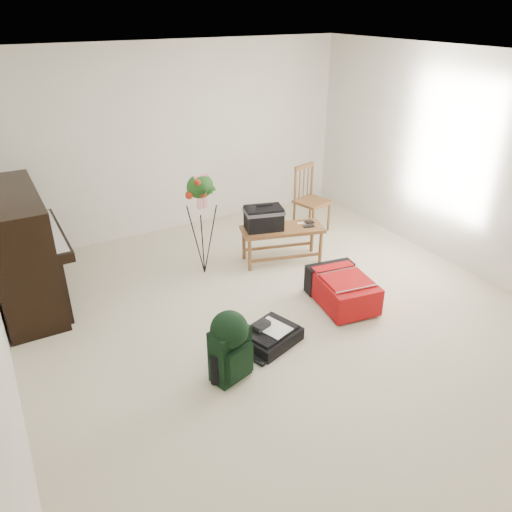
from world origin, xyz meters
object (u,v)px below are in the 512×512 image
red_suitcase (339,287)px  black_duffel (269,335)px  bench (271,223)px  dining_chair (311,200)px  green_backpack (230,343)px  flower_stand (202,225)px  piano (22,253)px

red_suitcase → black_duffel: red_suitcase is taller
bench → black_duffel: bench is taller
dining_chair → green_backpack: size_ratio=1.40×
dining_chair → black_duffel: dining_chair is taller
bench → red_suitcase: bearing=-64.8°
bench → flower_stand: size_ratio=0.85×
black_duffel → green_backpack: (-0.55, -0.26, 0.28)m
green_backpack → dining_chair: bearing=26.8°
dining_chair → bench: bearing=-163.2°
piano → red_suitcase: size_ratio=1.78×
piano → green_backpack: piano is taller
bench → green_backpack: 2.17m
dining_chair → red_suitcase: dining_chair is taller
bench → piano: bearing=-174.5°
piano → dining_chair: piano is taller
dining_chair → flower_stand: size_ratio=0.73×
red_suitcase → piano: bearing=159.7°
dining_chair → flower_stand: (-1.83, -0.43, 0.17)m
bench → black_duffel: size_ratio=1.68×
dining_chair → flower_stand: 1.89m
black_duffel → flower_stand: flower_stand is taller
piano → black_duffel: 2.70m
bench → red_suitcase: 1.20m
dining_chair → black_duffel: bearing=-146.9°
piano → dining_chair: size_ratio=1.62×
flower_stand → piano: bearing=166.7°
piano → green_backpack: bearing=-58.3°
black_duffel → flower_stand: size_ratio=0.50×
black_duffel → red_suitcase: bearing=-3.6°
piano → bench: bearing=-10.2°
black_duffel → green_backpack: green_backpack is taller
dining_chair → green_backpack: dining_chair is taller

